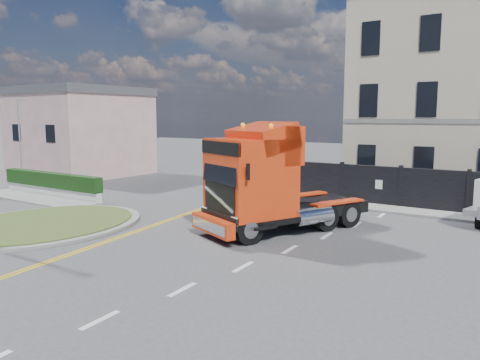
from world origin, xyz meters
The scene contains 12 objects.
ground centered at (0.00, 0.00, 0.00)m, with size 120.00×120.00×0.00m, color #424244.
traffic_island centered at (-7.00, -3.00, 0.08)m, with size 6.80×6.80×0.17m.
hedge_wall centered at (-13.00, 1.50, 0.74)m, with size 8.00×0.55×1.35m.
pavement_side centered at (-13.00, 0.40, 0.05)m, with size 8.50×1.80×0.10m, color gray.
seaside_bldg_pink centered at (-20.00, 9.00, 3.00)m, with size 8.00×8.00×6.00m, color beige.
seaside_bldg_cream centered at (-28.00, 11.00, 2.50)m, with size 9.00×8.00×5.00m, color beige.
seaside_bldg_white centered at (-35.00, 12.00, 3.25)m, with size 8.00×8.00×6.50m, color silver.
hoarding_fence centered at (6.55, 9.00, 1.00)m, with size 18.80×0.25×2.00m.
georgian_building centered at (6.00, 16.50, 5.77)m, with size 12.30×10.30×12.80m.
pavement_far centered at (6.00, 8.10, 0.06)m, with size 20.00×1.60×0.12m, color gray.
truck centered at (1.02, 1.17, 1.83)m, with size 5.04×7.27×4.09m.
lamppost_slim centered at (-16.00, 1.61, 3.24)m, with size 0.22×0.45×5.48m.
Camera 1 is at (10.07, -13.96, 4.43)m, focal length 35.00 mm.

